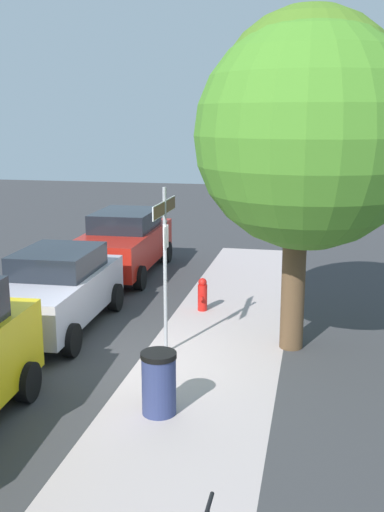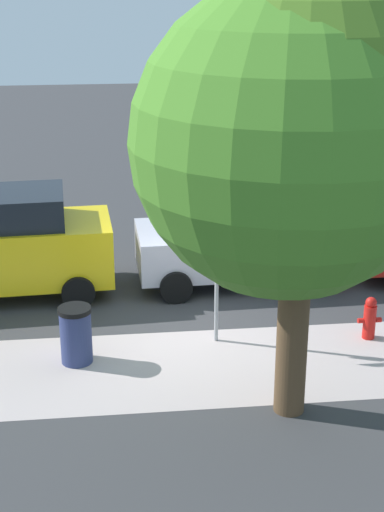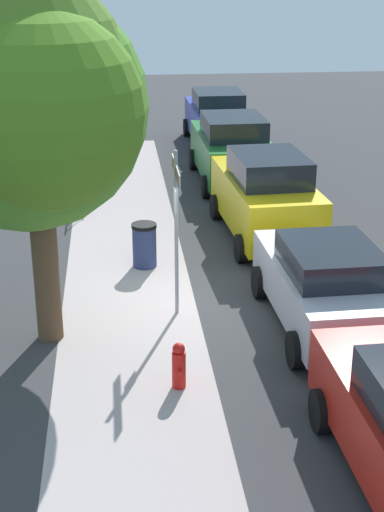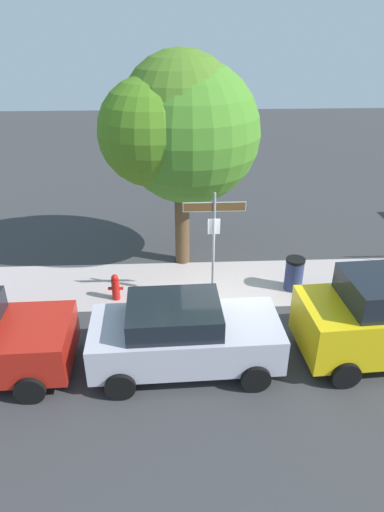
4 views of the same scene
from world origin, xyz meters
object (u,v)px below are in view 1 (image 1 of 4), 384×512
object	(u,v)px
fire_hydrant	(203,295)
shade_tree	(304,125)
trash_bin	(159,383)
street_sign	(165,239)
car_red	(124,242)
car_silver	(56,289)

from	to	relation	value
fire_hydrant	shade_tree	bearing A→B (deg)	49.61
fire_hydrant	trash_bin	world-z (taller)	trash_bin
street_sign	shade_tree	world-z (taller)	shade_tree
car_red	car_silver	distance (m)	4.81
car_silver	trash_bin	distance (m)	4.54
car_silver	fire_hydrant	bearing A→B (deg)	120.97
street_sign	trash_bin	distance (m)	2.99
trash_bin	car_red	bearing A→B (deg)	-158.52
trash_bin	fire_hydrant	bearing A→B (deg)	-176.62
car_silver	fire_hydrant	size ratio (longest dim) A/B	5.37
shade_tree	car_red	world-z (taller)	shade_tree
car_red	trash_bin	world-z (taller)	car_red
street_sign	car_red	size ratio (longest dim) A/B	0.68
shade_tree	car_silver	distance (m)	6.07
shade_tree	car_silver	xyz separation A→B (m)	(-0.08, -5.03, -3.40)
car_red	car_silver	bearing A→B (deg)	-0.62
shade_tree	car_silver	bearing A→B (deg)	-90.86
car_silver	fire_hydrant	xyz separation A→B (m)	(-1.81, 2.82, -0.47)
street_sign	car_silver	world-z (taller)	street_sign
shade_tree	fire_hydrant	xyz separation A→B (m)	(-1.88, -2.21, -3.88)
street_sign	fire_hydrant	bearing A→B (deg)	175.77
street_sign	car_red	xyz separation A→B (m)	(-5.68, -2.68, -1.31)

